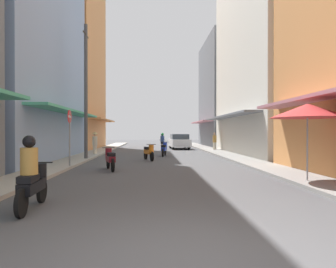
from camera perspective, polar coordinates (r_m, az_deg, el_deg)
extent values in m
plane|color=#4C4C4F|center=(19.45, -1.84, -4.48)|extent=(86.51, 86.51, 0.00)
cube|color=#ADA89E|center=(19.94, -15.81, -4.20)|extent=(1.63, 47.32, 0.12)
cube|color=gray|center=(20.12, 12.01, -4.16)|extent=(1.63, 47.32, 0.12)
cube|color=#8CA5CC|center=(20.63, -28.27, 20.88)|extent=(6.00, 11.66, 17.77)
cube|color=#4CB28C|center=(18.14, -18.14, 4.00)|extent=(1.10, 10.49, 0.12)
cube|color=#D88C4C|center=(30.72, -18.95, 13.26)|extent=(6.00, 9.70, 17.01)
cube|color=#D88C4C|center=(29.20, -12.30, 2.63)|extent=(1.10, 8.73, 0.12)
cube|color=silver|center=(24.17, 19.76, 15.52)|extent=(6.00, 12.53, 15.94)
cube|color=slate|center=(22.24, 11.37, 3.34)|extent=(1.10, 11.28, 0.12)
cube|color=slate|center=(35.10, 12.02, 7.52)|extent=(6.00, 10.02, 12.03)
cube|color=#B7727F|center=(34.11, 6.32, 2.31)|extent=(1.10, 9.02, 0.12)
cylinder|color=black|center=(16.79, -3.09, -4.29)|extent=(0.25, 0.56, 0.56)
cylinder|color=black|center=(17.98, -4.29, -3.98)|extent=(0.25, 0.56, 0.56)
cube|color=orange|center=(17.42, -3.76, -3.40)|extent=(0.57, 1.04, 0.24)
cube|color=black|center=(17.60, -3.95, -2.71)|extent=(0.44, 0.62, 0.14)
cylinder|color=orange|center=(16.88, -3.22, -2.84)|extent=(0.28, 0.28, 0.45)
cylinder|color=black|center=(16.87, -3.22, -1.99)|extent=(0.53, 0.20, 0.03)
cylinder|color=black|center=(21.01, -0.54, -3.35)|extent=(0.17, 0.57, 0.56)
cylinder|color=black|center=(19.77, -1.00, -3.59)|extent=(0.17, 0.57, 0.56)
cube|color=#1E38B7|center=(20.32, -0.78, -2.86)|extent=(0.45, 1.03, 0.24)
cube|color=black|center=(20.12, -0.86, -2.32)|extent=(0.37, 0.60, 0.14)
cylinder|color=#1E38B7|center=(20.86, -0.58, -2.23)|extent=(0.28, 0.28, 0.45)
cylinder|color=black|center=(20.85, -0.58, -1.54)|extent=(0.55, 0.12, 0.03)
cylinder|color=black|center=(13.76, -11.37, -5.33)|extent=(0.24, 0.56, 0.56)
cylinder|color=black|center=(12.53, -10.52, -5.89)|extent=(0.24, 0.56, 0.56)
cube|color=maroon|center=(13.07, -10.93, -4.66)|extent=(0.56, 1.04, 0.24)
cube|color=black|center=(12.86, -10.80, -3.85)|extent=(0.43, 0.62, 0.14)
cylinder|color=maroon|center=(13.60, -11.30, -3.62)|extent=(0.28, 0.28, 0.45)
cylinder|color=black|center=(13.58, -11.30, -2.57)|extent=(0.53, 0.19, 0.03)
cylinder|color=black|center=(26.77, -1.09, -2.55)|extent=(0.10, 0.56, 0.56)
cylinder|color=black|center=(25.52, -1.08, -2.69)|extent=(0.10, 0.56, 0.56)
cube|color=#B2B2B7|center=(26.08, -1.09, -2.14)|extent=(0.31, 1.01, 0.24)
cube|color=black|center=(25.87, -1.09, -1.72)|extent=(0.30, 0.57, 0.14)
cylinder|color=#B2B2B7|center=(26.62, -1.09, -1.66)|extent=(0.28, 0.28, 0.45)
cylinder|color=black|center=(26.61, -1.09, -1.12)|extent=(0.55, 0.05, 0.03)
cylinder|color=#334C8C|center=(25.91, -1.09, -0.94)|extent=(0.34, 0.34, 0.55)
sphere|color=#197233|center=(25.91, -1.09, -0.06)|extent=(0.26, 0.26, 0.26)
cylinder|color=black|center=(7.66, -22.95, -9.93)|extent=(0.11, 0.56, 0.56)
cylinder|color=black|center=(6.50, -26.22, -11.80)|extent=(0.11, 0.56, 0.56)
cube|color=black|center=(6.99, -24.58, -9.10)|extent=(0.33, 1.01, 0.24)
cube|color=black|center=(6.77, -25.13, -7.70)|extent=(0.31, 0.57, 0.14)
cylinder|color=black|center=(7.48, -23.24, -6.93)|extent=(0.28, 0.28, 0.45)
cylinder|color=black|center=(7.45, -23.24, -5.02)|extent=(0.55, 0.06, 0.03)
cylinder|color=#BF8C3F|center=(6.78, -25.00, -4.71)|extent=(0.34, 0.34, 0.55)
sphere|color=black|center=(6.76, -25.01, -1.33)|extent=(0.26, 0.26, 0.26)
cube|color=silver|center=(29.19, 2.16, -1.68)|extent=(1.94, 4.17, 0.70)
cube|color=#333D47|center=(29.03, 2.20, -0.60)|extent=(1.69, 2.17, 0.60)
cylinder|color=black|center=(30.35, 0.44, -2.13)|extent=(0.21, 0.65, 0.64)
cylinder|color=black|center=(30.55, 3.24, -2.11)|extent=(0.21, 0.65, 0.64)
cylinder|color=black|center=(27.87, 0.98, -2.35)|extent=(0.21, 0.65, 0.64)
cylinder|color=black|center=(28.08, 4.02, -2.33)|extent=(0.21, 0.65, 0.64)
cylinder|color=beige|center=(26.44, 8.89, -2.40)|extent=(0.28, 0.28, 0.74)
cylinder|color=#BF8C3F|center=(26.42, 8.89, -0.92)|extent=(0.34, 0.34, 0.62)
sphere|color=tan|center=(26.41, 8.89, 0.06)|extent=(0.22, 0.22, 0.22)
cylinder|color=beige|center=(21.42, -13.78, -3.06)|extent=(0.28, 0.28, 0.73)
cylinder|color=beige|center=(21.39, -13.79, -1.26)|extent=(0.34, 0.34, 0.62)
sphere|color=tan|center=(21.39, -13.79, -0.05)|extent=(0.22, 0.22, 0.22)
cone|color=#D1B77A|center=(21.38, -13.79, 0.21)|extent=(0.44, 0.44, 0.16)
cylinder|color=#99999E|center=(10.38, 25.08, -2.21)|extent=(0.05, 0.05, 2.37)
cone|color=#BF3333|center=(10.39, 25.09, 4.06)|extent=(2.31, 2.31, 0.45)
cylinder|color=#4C4C4F|center=(18.06, -15.42, 7.66)|extent=(0.20, 0.20, 7.88)
cylinder|color=#3F382D|center=(18.78, -15.44, 17.82)|extent=(0.08, 1.20, 0.08)
cylinder|color=gray|center=(14.24, -18.29, -1.04)|extent=(0.07, 0.07, 2.60)
cylinder|color=red|center=(14.25, -18.30, 3.19)|extent=(0.02, 0.60, 0.60)
cube|color=white|center=(14.25, -18.30, 3.19)|extent=(0.03, 0.40, 0.10)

